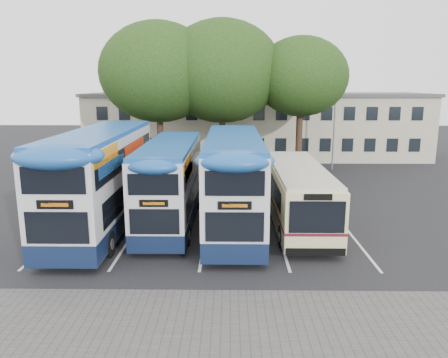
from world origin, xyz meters
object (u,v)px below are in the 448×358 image
at_px(lamp_post, 335,109).
at_px(tree_mid, 222,72).
at_px(tree_right, 301,77).
at_px(tree_left, 158,72).
at_px(bus_dd_left, 102,175).
at_px(bus_dd_right, 234,177).
at_px(bus_single, 297,191).
at_px(bus_dd_mid, 171,179).

relative_size(lamp_post, tree_mid, 0.76).
height_order(tree_mid, tree_right, tree_mid).
height_order(tree_left, tree_right, tree_left).
height_order(bus_dd_left, bus_dd_right, bus_dd_left).
relative_size(bus_dd_right, bus_single, 1.09).
bearing_deg(bus_dd_mid, tree_mid, 79.07).
relative_size(tree_left, bus_dd_mid, 1.16).
height_order(lamp_post, bus_dd_left, lamp_post).
height_order(tree_left, bus_dd_right, tree_left).
bearing_deg(bus_dd_mid, bus_single, -0.21).
relative_size(tree_mid, bus_single, 1.17).
xyz_separation_m(tree_left, tree_mid, (4.84, 0.39, 0.06)).
relative_size(lamp_post, bus_dd_mid, 0.90).
height_order(lamp_post, tree_right, tree_right).
bearing_deg(tree_right, tree_left, 179.35).
bearing_deg(bus_single, bus_dd_mid, 179.79).
distance_m(tree_mid, bus_dd_left, 15.45).
height_order(tree_mid, bus_dd_right, tree_mid).
bearing_deg(tree_mid, lamp_post, 10.77).
xyz_separation_m(lamp_post, tree_right, (-3.23, -2.26, 2.51)).
bearing_deg(bus_dd_left, tree_left, 86.12).
bearing_deg(tree_right, bus_single, -98.89).
distance_m(lamp_post, bus_dd_mid, 18.61).
height_order(bus_dd_right, bus_single, bus_dd_right).
xyz_separation_m(tree_mid, tree_right, (5.96, -0.51, -0.40)).
relative_size(tree_mid, bus_dd_mid, 1.18).
xyz_separation_m(tree_right, bus_single, (-1.88, -12.05, -5.88)).
bearing_deg(bus_single, bus_dd_left, -175.46).
relative_size(tree_left, bus_dd_right, 1.06).
height_order(lamp_post, bus_dd_mid, lamp_post).
height_order(lamp_post, tree_left, tree_left).
distance_m(tree_right, bus_dd_mid, 15.58).
height_order(tree_right, bus_dd_left, tree_right).
bearing_deg(tree_right, lamp_post, 34.96).
relative_size(bus_dd_mid, bus_dd_right, 0.91).
xyz_separation_m(bus_dd_left, bus_dd_mid, (3.29, 0.80, -0.37)).
height_order(bus_dd_mid, bus_single, bus_dd_mid).
bearing_deg(bus_dd_left, tree_right, 47.70).
height_order(bus_dd_left, bus_single, bus_dd_left).
distance_m(bus_dd_mid, bus_single, 6.52).
height_order(bus_dd_left, bus_dd_mid, bus_dd_left).
bearing_deg(tree_right, bus_dd_right, -112.24).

